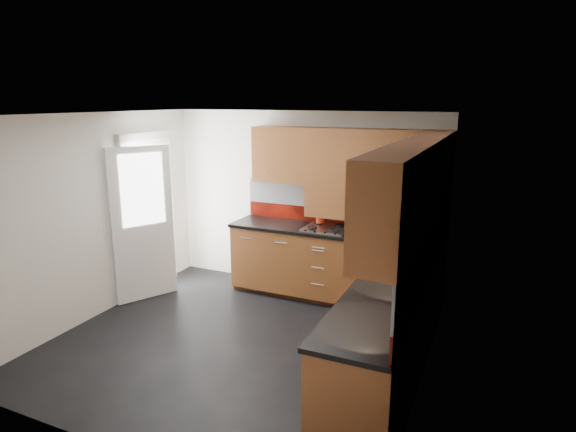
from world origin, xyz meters
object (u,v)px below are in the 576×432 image
at_px(gas_hob, 326,228).
at_px(food_processor, 418,237).
at_px(utensil_pot, 320,219).
at_px(toaster, 397,228).

xyz_separation_m(gas_hob, food_processor, (1.20, -0.39, 0.13)).
bearing_deg(food_processor, utensil_pot, 158.07).
xyz_separation_m(utensil_pot, food_processor, (1.33, -0.54, 0.05)).
relative_size(gas_hob, utensil_pot, 1.46).
bearing_deg(food_processor, gas_hob, 162.03).
distance_m(utensil_pot, toaster, 1.00).
xyz_separation_m(gas_hob, toaster, (0.87, 0.13, 0.07)).
bearing_deg(toaster, utensil_pot, 178.78).
relative_size(utensil_pot, toaster, 1.37).
height_order(gas_hob, food_processor, food_processor).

